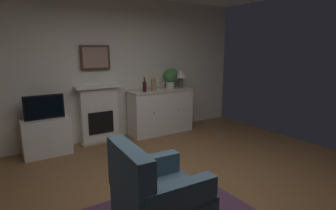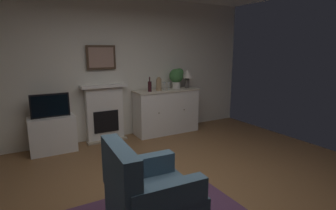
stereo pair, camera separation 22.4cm
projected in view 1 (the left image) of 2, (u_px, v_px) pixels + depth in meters
The scene contains 14 objects.
ground_plane at pixel (188, 199), 3.29m from camera, with size 6.17×5.34×0.10m, color brown.
wall_rear at pixel (107, 69), 5.16m from camera, with size 6.17×0.06×2.75m, color silver.
fireplace_unit at pixel (99, 114), 5.10m from camera, with size 0.87×0.30×1.10m.
framed_picture at pixel (95, 58), 4.91m from camera, with size 0.55×0.04×0.45m.
sideboard_cabinet at pixel (161, 111), 5.65m from camera, with size 1.38×0.49×0.93m.
table_lamp at pixel (181, 75), 5.77m from camera, with size 0.26×0.26×0.40m.
wine_bottle at pixel (145, 86), 5.27m from camera, with size 0.08×0.08×0.29m.
wine_glass_left at pixel (159, 84), 5.46m from camera, with size 0.07×0.07×0.16m.
wine_glass_center at pixel (163, 84), 5.52m from camera, with size 0.07×0.07×0.16m.
vase_decorative at pixel (153, 84), 5.37m from camera, with size 0.11×0.11×0.28m.
tv_cabinet at pixel (47, 137), 4.49m from camera, with size 0.75×0.42×0.63m.
tv_set at pixel (44, 107), 4.37m from camera, with size 0.62×0.07×0.40m.
potted_plant_small at pixel (171, 76), 5.68m from camera, with size 0.30×0.30×0.43m.
armchair at pixel (156, 195), 2.56m from camera, with size 0.85×0.82×0.92m.
Camera 1 is at (-1.83, -2.36, 1.76)m, focal length 28.48 mm.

